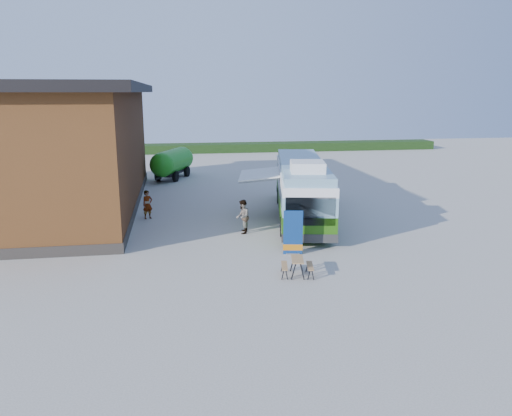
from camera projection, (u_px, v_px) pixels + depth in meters
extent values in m
plane|color=#BCB7AD|center=(267.00, 247.00, 23.14)|extent=(100.00, 100.00, 0.00)
cube|color=brown|center=(68.00, 151.00, 30.32)|extent=(8.00, 20.00, 7.00)
cube|color=black|center=(63.00, 88.00, 29.47)|extent=(9.60, 21.20, 0.50)
cube|color=#332D28|center=(72.00, 203.00, 31.06)|extent=(8.10, 20.10, 0.50)
cube|color=#264419|center=(275.00, 147.00, 60.80)|extent=(40.00, 3.00, 1.00)
cube|color=#2D6B11|center=(301.00, 202.00, 28.49)|extent=(4.66, 12.37, 1.11)
cube|color=#75A1B7|center=(301.00, 184.00, 28.26)|extent=(4.66, 12.37, 0.91)
cube|color=black|center=(279.00, 182.00, 28.77)|extent=(1.85, 9.93, 0.71)
cube|color=black|center=(323.00, 183.00, 28.72)|extent=(1.85, 9.93, 0.71)
cube|color=white|center=(302.00, 172.00, 28.10)|extent=(4.66, 12.37, 0.45)
cube|color=#75A1B7|center=(302.00, 165.00, 28.01)|extent=(4.47, 12.14, 0.40)
cube|color=white|center=(307.00, 167.00, 24.17)|extent=(1.91, 2.08, 0.50)
cube|color=black|center=(310.00, 212.00, 22.42)|extent=(2.24, 0.47, 1.31)
cube|color=#2D2D2D|center=(310.00, 238.00, 22.76)|extent=(2.57, 0.66, 0.40)
cube|color=#2D2D2D|center=(295.00, 189.00, 34.40)|extent=(2.57, 0.66, 0.40)
cylinder|color=black|center=(283.00, 227.00, 24.67)|extent=(0.48, 1.05, 1.01)
cylinder|color=black|center=(329.00, 227.00, 24.62)|extent=(0.48, 1.05, 1.01)
cylinder|color=black|center=(279.00, 196.00, 32.04)|extent=(0.48, 1.05, 1.01)
cylinder|color=black|center=(315.00, 196.00, 31.99)|extent=(0.48, 1.05, 1.01)
cube|color=white|center=(261.00, 171.00, 27.96)|extent=(2.99, 4.13, 0.30)
cube|color=#A5A8AD|center=(282.00, 168.00, 27.90)|extent=(0.88, 4.03, 0.15)
cylinder|color=#A5A8AD|center=(261.00, 177.00, 26.44)|extent=(2.42, 0.49, 0.31)
cylinder|color=#A5A8AD|center=(261.00, 168.00, 29.53)|extent=(2.42, 0.49, 0.31)
cube|color=navy|center=(293.00, 233.00, 21.86)|extent=(0.84, 0.18, 1.99)
cube|color=#C36E12|center=(293.00, 247.00, 22.01)|extent=(0.86, 0.19, 0.28)
cube|color=#A5A8AD|center=(293.00, 254.00, 22.08)|extent=(0.62, 0.28, 0.06)
cylinder|color=#A5A8AD|center=(293.00, 233.00, 21.88)|extent=(0.03, 0.03, 1.99)
cube|color=#A6834E|center=(297.00, 259.00, 19.37)|extent=(0.64, 1.15, 0.04)
cube|color=#A6834E|center=(284.00, 266.00, 19.44)|extent=(0.42, 1.11, 0.03)
cube|color=#A6834E|center=(310.00, 266.00, 19.43)|extent=(0.42, 1.11, 0.03)
cube|color=black|center=(294.00, 271.00, 19.01)|extent=(0.05, 0.05, 0.67)
cube|color=black|center=(302.00, 271.00, 19.01)|extent=(0.05, 0.05, 0.67)
cube|color=black|center=(292.00, 263.00, 19.90)|extent=(0.05, 0.05, 0.67)
cube|color=black|center=(301.00, 264.00, 19.89)|extent=(0.05, 0.05, 0.67)
imported|color=#999999|center=(148.00, 205.00, 28.13)|extent=(0.71, 0.64, 1.63)
imported|color=#999999|center=(243.00, 217.00, 25.19)|extent=(0.82, 0.96, 1.73)
cylinder|color=#20911A|center=(172.00, 161.00, 41.06)|extent=(3.40, 4.71, 1.93)
sphere|color=#20911A|center=(162.00, 165.00, 39.02)|extent=(1.93, 1.93, 1.93)
sphere|color=#20911A|center=(182.00, 158.00, 43.10)|extent=(1.93, 1.93, 1.93)
cube|color=black|center=(173.00, 172.00, 41.25)|extent=(2.88, 4.67, 0.21)
cube|color=black|center=(159.00, 178.00, 38.61)|extent=(0.60, 1.24, 0.11)
cylinder|color=black|center=(158.00, 176.00, 40.23)|extent=(0.57, 0.90, 0.86)
cylinder|color=black|center=(176.00, 176.00, 39.90)|extent=(0.57, 0.90, 0.86)
cylinder|color=black|center=(170.00, 171.00, 42.67)|extent=(0.57, 0.90, 0.86)
cylinder|color=black|center=(187.00, 171.00, 42.35)|extent=(0.57, 0.90, 0.86)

